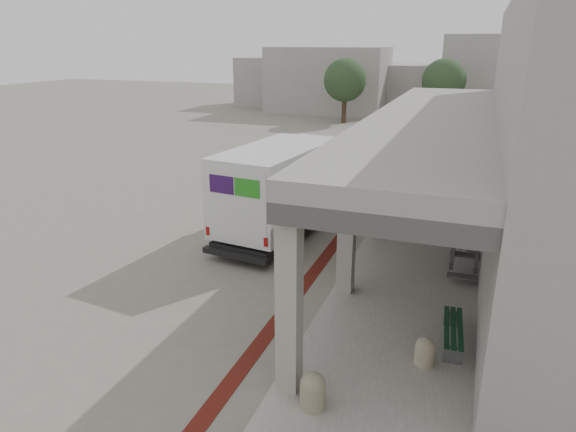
% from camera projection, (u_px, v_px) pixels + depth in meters
% --- Properties ---
extents(ground, '(120.00, 120.00, 0.00)m').
position_uv_depth(ground, '(259.00, 289.00, 12.98)').
color(ground, slate).
rests_on(ground, ground).
extents(bike_lane_stripe, '(0.35, 40.00, 0.01)m').
position_uv_depth(bike_lane_stripe, '(320.00, 264.00, 14.42)').
color(bike_lane_stripe, '#531710').
rests_on(bike_lane_stripe, ground).
extents(sidewalk, '(4.40, 28.00, 0.12)m').
position_uv_depth(sidewalk, '(421.00, 315.00, 11.65)').
color(sidewalk, gray).
rests_on(sidewalk, ground).
extents(transit_building, '(7.60, 17.00, 7.00)m').
position_uv_depth(transit_building, '(560.00, 143.00, 13.64)').
color(transit_building, gray).
rests_on(transit_building, ground).
extents(distant_backdrop, '(28.00, 10.00, 6.50)m').
position_uv_depth(distant_backdrop, '(391.00, 80.00, 44.90)').
color(distant_backdrop, gray).
rests_on(distant_backdrop, ground).
extents(tree_left, '(3.20, 3.20, 4.80)m').
position_uv_depth(tree_left, '(345.00, 80.00, 38.45)').
color(tree_left, '#38281C').
rests_on(tree_left, ground).
extents(tree_mid, '(3.20, 3.20, 4.80)m').
position_uv_depth(tree_mid, '(444.00, 81.00, 37.93)').
color(tree_mid, '#38281C').
rests_on(tree_mid, ground).
extents(tree_right, '(3.20, 3.20, 4.80)m').
position_uv_depth(tree_right, '(566.00, 85.00, 34.42)').
color(tree_right, '#38281C').
rests_on(tree_right, ground).
extents(fedex_truck, '(2.89, 7.04, 2.92)m').
position_uv_depth(fedex_truck, '(289.00, 185.00, 16.61)').
color(fedex_truck, black).
rests_on(fedex_truck, ground).
extents(bench, '(0.47, 1.69, 0.39)m').
position_uv_depth(bench, '(453.00, 331.00, 10.37)').
color(bench, slate).
rests_on(bench, sidewalk).
extents(bollard_near, '(0.44, 0.44, 0.66)m').
position_uv_depth(bollard_near, '(313.00, 390.00, 8.53)').
color(bollard_near, gray).
rests_on(bollard_near, sidewalk).
extents(bollard_far, '(0.37, 0.37, 0.56)m').
position_uv_depth(bollard_far, '(425.00, 351.00, 9.70)').
color(bollard_far, tan).
rests_on(bollard_far, sidewalk).
extents(utility_cabinet, '(0.49, 0.60, 0.90)m').
position_uv_depth(utility_cabinet, '(474.00, 239.00, 14.78)').
color(utility_cabinet, slate).
rests_on(utility_cabinet, sidewalk).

